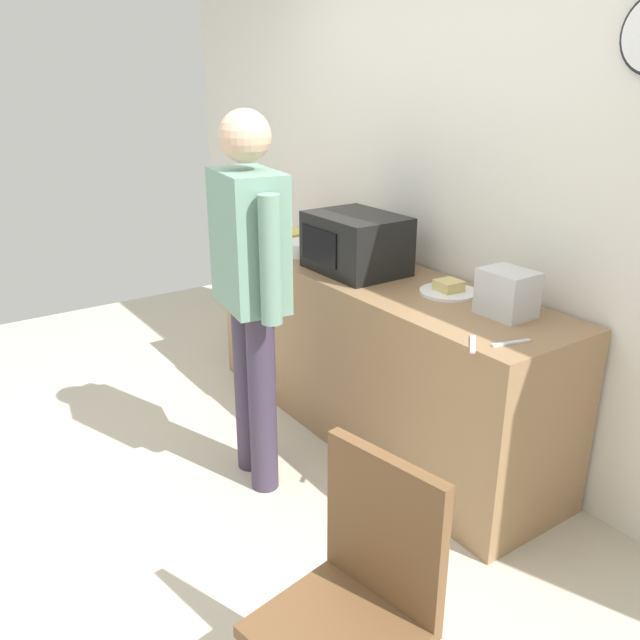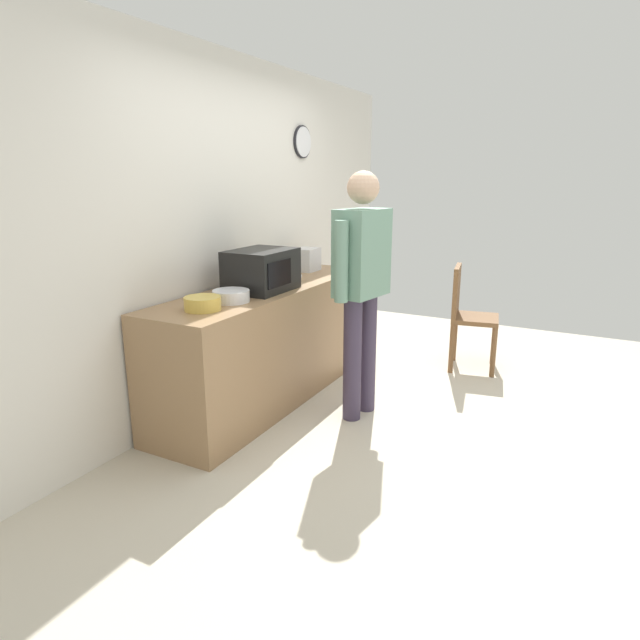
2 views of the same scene
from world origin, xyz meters
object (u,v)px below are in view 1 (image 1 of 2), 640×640
Objects in this scene: toaster at (507,293)px; person_standing at (250,278)px; microwave at (356,243)px; wooden_chair at (357,602)px; cereal_bowl at (309,248)px; spoon_utensil at (473,344)px; fork_utensil at (511,343)px; salad_bowl at (287,238)px; sandwich_plate at (448,290)px.

person_standing is at bearing -130.86° from toaster.
microwave is 2.00m from wooden_chair.
person_standing is (-0.73, -0.85, 0.03)m from toaster.
cereal_bowl reaches higher than wooden_chair.
microwave reaches higher than spoon_utensil.
wooden_chair reaches higher than spoon_utensil.
microwave is at bearing 174.64° from fork_utensil.
fork_utensil is at bearing -3.10° from cereal_bowl.
salad_bowl is 1.35× the size of spoon_utensil.
person_standing is at bearing -76.75° from microwave.
toaster is 1.12m from person_standing.
toaster is (0.35, -0.01, 0.08)m from sandwich_plate.
toaster is 1.29× the size of fork_utensil.
microwave is 2.18× the size of salad_bowl.
spoon_utensil is at bearing 117.68° from wooden_chair.
microwave reaches higher than wooden_chair.
person_standing is at bearing 161.97° from wooden_chair.
microwave is 0.53× the size of wooden_chair.
sandwich_plate is 1.19× the size of salad_bowl.
salad_bowl is at bearing 176.24° from cereal_bowl.
salad_bowl is 0.93× the size of cereal_bowl.
microwave is 0.58m from sandwich_plate.
toaster is at bearing 116.41° from wooden_chair.
toaster is at bearing 6.52° from cereal_bowl.
sandwich_plate is at bearing 6.45° from salad_bowl.
wooden_chair is at bearing -18.03° from person_standing.
salad_bowl is 0.27m from cereal_bowl.
person_standing reaches higher than fork_utensil.
person_standing reaches higher than sandwich_plate.
cereal_bowl is 0.26× the size of wooden_chair.
salad_bowl reaches higher than spoon_utensil.
spoon_utensil is (-0.08, -0.13, 0.00)m from fork_utensil.
wooden_chair is (1.37, -0.45, -0.50)m from person_standing.
microwave is at bearing -172.02° from toaster.
wooden_chair is (1.95, -1.14, -0.41)m from cereal_bowl.
wooden_chair is at bearing -37.09° from microwave.
microwave is 1.83× the size of sandwich_plate.
person_standing is at bearing -151.48° from spoon_utensil.
microwave is 0.91m from toaster.
salad_bowl is 1.04× the size of toaster.
person_standing reaches higher than salad_bowl.
salad_bowl is 0.24× the size of wooden_chair.
person_standing is at bearing -147.49° from fork_utensil.
salad_bowl is 0.13× the size of person_standing.
toaster is at bearing -1.15° from sandwich_plate.
cereal_bowl is at bearing -173.48° from toaster.
toaster reaches higher than cereal_bowl.
cereal_bowl is at bearing 171.65° from spoon_utensil.
person_standing reaches higher than toaster.
person_standing is (-0.89, -0.48, 0.13)m from spoon_utensil.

